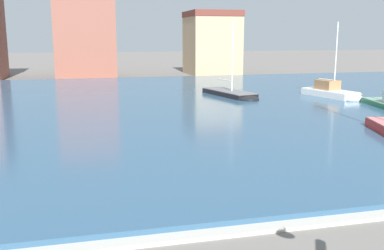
% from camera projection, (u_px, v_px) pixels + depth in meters
% --- Properties ---
extents(harbor_water, '(90.94, 44.03, 0.29)m').
position_uv_depth(harbor_water, '(103.00, 107.00, 32.67)').
color(harbor_water, '#2D5170').
rests_on(harbor_water, ground).
extents(quay_edge_coping, '(90.94, 0.50, 0.12)m').
position_uv_depth(quay_edge_coping, '(147.00, 241.00, 11.51)').
color(quay_edge_coping, '#ADA89E').
rests_on(quay_edge_coping, ground).
extents(sailboat_black, '(3.37, 6.97, 6.41)m').
position_uv_depth(sailboat_black, '(233.00, 95.00, 37.36)').
color(sailboat_black, black).
rests_on(sailboat_black, ground).
extents(sailboat_white, '(3.11, 6.10, 6.40)m').
position_uv_depth(sailboat_white, '(334.00, 94.00, 36.96)').
color(sailboat_white, white).
rests_on(sailboat_white, ground).
extents(townhouse_tall_gabled, '(7.80, 5.23, 12.43)m').
position_uv_depth(townhouse_tall_gabled, '(84.00, 28.00, 56.88)').
color(townhouse_tall_gabled, '#8E5142').
rests_on(townhouse_tall_gabled, ground).
extents(townhouse_wide_warehouse, '(6.74, 7.73, 8.62)m').
position_uv_depth(townhouse_wide_warehouse, '(212.00, 43.00, 61.73)').
color(townhouse_wide_warehouse, tan).
rests_on(townhouse_wide_warehouse, ground).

